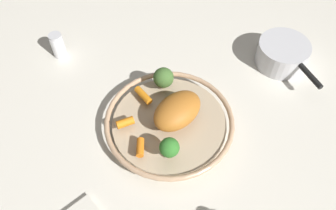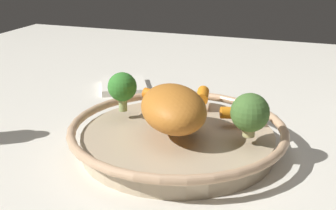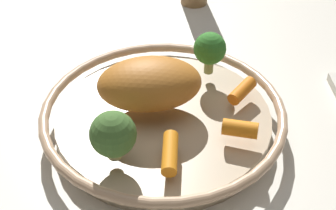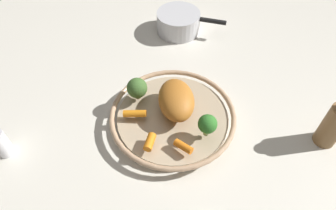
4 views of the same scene
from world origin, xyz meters
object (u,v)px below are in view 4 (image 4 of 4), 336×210
object	(u,v)px
baby_carrot_right	(183,146)
baby_carrot_center	(150,142)
baby_carrot_left	(135,114)
salt_shaker	(1,143)
serving_bowl	(173,118)
pepper_mill	(334,124)
saucepan	(179,22)
roast_chicken_piece	(178,100)
broccoli_floret_small	(137,88)
broccoli_floret_large	(208,124)

from	to	relation	value
baby_carrot_right	baby_carrot_center	distance (m)	0.08
baby_carrot_left	salt_shaker	xyz separation A→B (m)	(-0.22, 0.26, -0.01)
serving_bowl	pepper_mill	size ratio (longest dim) A/B	2.10
baby_carrot_left	serving_bowl	bearing A→B (deg)	-58.41
baby_carrot_right	saucepan	size ratio (longest dim) A/B	0.20
roast_chicken_piece	baby_carrot_left	distance (m)	0.12
roast_chicken_piece	baby_carrot_center	size ratio (longest dim) A/B	3.17
serving_bowl	baby_carrot_center	bearing A→B (deg)	175.98
roast_chicken_piece	broccoli_floret_small	size ratio (longest dim) A/B	2.20
broccoli_floret_large	salt_shaker	world-z (taller)	broccoli_floret_large
broccoli_floret_small	saucepan	world-z (taller)	broccoli_floret_small
pepper_mill	saucepan	size ratio (longest dim) A/B	0.67
serving_bowl	salt_shaker	distance (m)	0.45
broccoli_floret_small	baby_carrot_left	bearing A→B (deg)	-157.06
serving_bowl	baby_carrot_left	bearing A→B (deg)	121.59
baby_carrot_left	broccoli_floret_large	size ratio (longest dim) A/B	0.91
baby_carrot_left	saucepan	distance (m)	0.45
broccoli_floret_small	saucepan	xyz separation A→B (m)	(0.38, 0.05, -0.04)
roast_chicken_piece	pepper_mill	xyz separation A→B (m)	(0.10, -0.39, -0.01)
saucepan	salt_shaker	bearing A→B (deg)	164.58
serving_bowl	broccoli_floret_large	world-z (taller)	broccoli_floret_large
roast_chicken_piece	saucepan	distance (m)	0.41
pepper_mill	saucepan	world-z (taller)	pepper_mill
baby_carrot_left	broccoli_floret_small	size ratio (longest dim) A/B	0.93
salt_shaker	pepper_mill	world-z (taller)	pepper_mill
baby_carrot_center	pepper_mill	xyz separation A→B (m)	(0.24, -0.40, 0.02)
baby_carrot_center	baby_carrot_left	bearing A→B (deg)	51.90
salt_shaker	baby_carrot_right	bearing A→B (deg)	-66.02
baby_carrot_left	broccoli_floret_large	world-z (taller)	broccoli_floret_large
baby_carrot_left	salt_shaker	bearing A→B (deg)	130.51
baby_carrot_right	broccoli_floret_large	distance (m)	0.08
baby_carrot_right	saucepan	xyz separation A→B (m)	(0.48, 0.24, -0.02)
serving_bowl	baby_carrot_center	world-z (taller)	baby_carrot_center
serving_bowl	salt_shaker	size ratio (longest dim) A/B	4.09
baby_carrot_right	broccoli_floret_large	bearing A→B (deg)	-27.40
pepper_mill	saucepan	xyz separation A→B (m)	(0.27, 0.55, -0.03)
broccoli_floret_large	baby_carrot_right	bearing A→B (deg)	152.60
salt_shaker	saucepan	distance (m)	0.70
baby_carrot_right	pepper_mill	distance (m)	0.38
roast_chicken_piece	saucepan	bearing A→B (deg)	24.31
baby_carrot_right	serving_bowl	bearing A→B (deg)	38.54
pepper_mill	baby_carrot_left	bearing A→B (deg)	110.57
baby_carrot_center	baby_carrot_left	xyz separation A→B (m)	(0.06, 0.08, -0.00)
baby_carrot_right	pepper_mill	xyz separation A→B (m)	(0.22, -0.32, 0.02)
broccoli_floret_small	salt_shaker	bearing A→B (deg)	140.59
roast_chicken_piece	baby_carrot_left	xyz separation A→B (m)	(-0.07, 0.09, -0.02)
roast_chicken_piece	pepper_mill	size ratio (longest dim) A/B	0.87
serving_bowl	baby_carrot_left	world-z (taller)	baby_carrot_left
broccoli_floret_large	salt_shaker	size ratio (longest dim) A/B	0.79
baby_carrot_left	broccoli_floret_small	distance (m)	0.07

